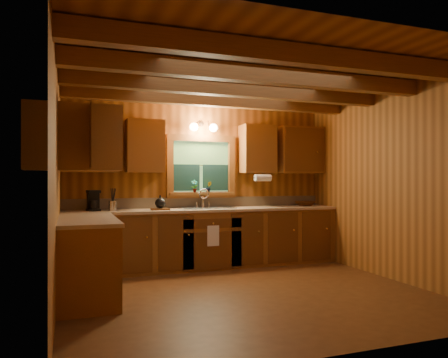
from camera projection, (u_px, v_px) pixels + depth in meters
room at (247, 183)px, 5.08m from camera, size 4.20×4.20×4.20m
ceiling_beams at (247, 83)px, 5.08m from camera, size 4.20×2.54×0.18m
base_cabinets at (180, 243)px, 6.12m from camera, size 4.20×2.22×0.86m
countertop at (181, 212)px, 6.13m from camera, size 4.20×2.24×0.04m
backsplash at (201, 202)px, 6.85m from camera, size 4.20×0.02×0.16m
dishwasher_panel at (114, 254)px, 5.22m from camera, size 0.02×0.60×0.80m
upper_cabinets at (173, 145)px, 6.22m from camera, size 4.19×1.77×0.78m
window at (201, 168)px, 6.83m from camera, size 1.12×0.08×1.00m
window_sill at (202, 194)px, 6.79m from camera, size 1.06×0.14×0.04m
wall_sconce at (204, 127)px, 6.72m from camera, size 0.45×0.21×0.17m
paper_towel_roll at (263, 178)px, 6.83m from camera, size 0.27×0.11×0.11m
dish_towel at (213, 236)px, 6.27m from camera, size 0.18×0.01×0.30m
sink at (206, 211)px, 6.58m from camera, size 0.82×0.48×0.43m
coffee_maker at (93, 201)px, 6.08m from camera, size 0.16×0.21×0.29m
utensil_crock at (113, 205)px, 6.10m from camera, size 0.11×0.11×0.32m
cutting_board at (160, 209)px, 6.25m from camera, size 0.27×0.20×0.02m
teakettle at (160, 203)px, 6.25m from camera, size 0.15×0.15×0.19m
wicker_basket at (305, 203)px, 7.23m from camera, size 0.35×0.35×0.08m
potted_plant_left at (194, 186)px, 6.72m from camera, size 0.11×0.08×0.20m
potted_plant_right at (209, 187)px, 6.82m from camera, size 0.10×0.09×0.17m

